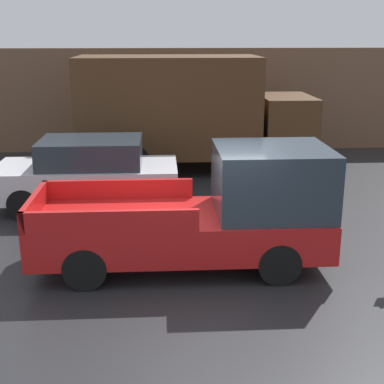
% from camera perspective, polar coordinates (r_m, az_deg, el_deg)
% --- Properties ---
extents(ground_plane, '(60.00, 60.00, 0.00)m').
position_cam_1_polar(ground_plane, '(9.49, 1.10, -8.82)').
color(ground_plane, '#232326').
extents(building_wall, '(28.00, 0.15, 3.57)m').
position_cam_1_polar(building_wall, '(19.12, -1.34, 9.76)').
color(building_wall, brown).
rests_on(building_wall, ground).
extents(pickup_truck, '(5.21, 1.97, 2.17)m').
position_cam_1_polar(pickup_truck, '(9.56, 2.01, -2.23)').
color(pickup_truck, red).
rests_on(pickup_truck, ground).
extents(car, '(4.33, 1.96, 1.66)m').
position_cam_1_polar(car, '(13.11, -11.01, 2.04)').
color(car, silver).
rests_on(car, ground).
extents(delivery_truck, '(7.04, 2.58, 3.42)m').
position_cam_1_polar(delivery_truck, '(16.34, -0.68, 8.78)').
color(delivery_truck, '#472D19').
rests_on(delivery_truck, ground).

